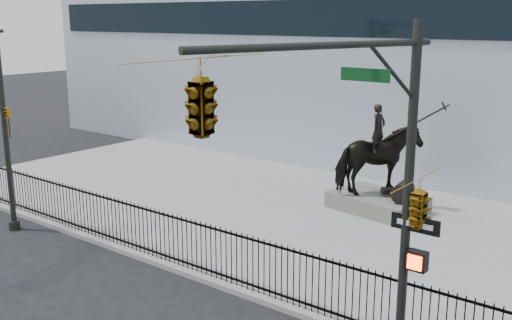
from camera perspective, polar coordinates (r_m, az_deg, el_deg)
The scene contains 7 objects.
ground at distance 16.61m, azimuth -9.99°, elevation -11.81°, with size 120.00×120.00×0.00m, color black.
plaza at distance 21.51m, azimuth 3.99°, elevation -5.46°, with size 30.00×12.00×0.15m, color gray.
building at distance 32.08m, azimuth 17.40°, elevation 8.31°, with size 44.00×14.00×9.00m, color silver.
picket_fence at distance 17.04m, azimuth -6.98°, elevation -7.73°, with size 22.10×0.10×1.50m.
statue_plinth at distance 22.34m, azimuth 11.47°, elevation -3.97°, with size 3.19×2.19×0.60m, color #615D58.
equestrian_statue at distance 21.90m, azimuth 11.79°, elevation -0.12°, with size 4.05×2.81×3.46m.
traffic_signal_right at distance 9.53m, azimuth 6.28°, elevation 0.19°, with size 2.17×6.86×7.00m.
Camera 1 is at (11.32, -9.91, 7.02)m, focal length 42.00 mm.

